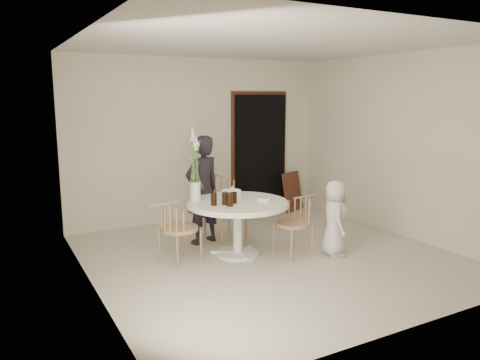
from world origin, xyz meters
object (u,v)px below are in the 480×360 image
chair_right (300,216)px  birthday_cake (231,195)px  table (238,210)px  girl (202,190)px  flower_vase (195,168)px  chair_far (220,197)px  boy (335,218)px  chair_left (172,224)px

chair_right → birthday_cake: 0.95m
table → girl: (-0.18, 0.71, 0.15)m
chair_right → flower_vase: size_ratio=0.79×
table → chair_far: bearing=79.2°
birthday_cake → table: bearing=-71.6°
flower_vase → table: bearing=-29.7°
boy → birthday_cake: 1.39m
table → birthday_cake: (-0.04, 0.11, 0.18)m
chair_right → boy: 0.46m
chair_right → boy: bearing=47.8°
chair_far → birthday_cake: chair_far is taller
flower_vase → chair_right: bearing=-26.0°
chair_far → birthday_cake: bearing=-113.8°
girl → birthday_cake: girl is taller
table → boy: boy is taller
chair_left → girl: (0.69, 0.63, 0.24)m
chair_far → boy: size_ratio=0.95×
girl → birthday_cake: size_ratio=5.81×
chair_far → girl: size_ratio=0.61×
girl → flower_vase: size_ratio=1.56×
chair_left → flower_vase: bearing=-80.3°
girl → table: bearing=88.9°
boy → birthday_cake: size_ratio=3.77×
boy → flower_vase: size_ratio=1.01×
table → boy: (1.13, -0.59, -0.12)m
girl → boy: bearing=119.6°
table → birthday_cake: birthday_cake is taller
chair_left → boy: 2.11m
chair_left → boy: bearing=-124.9°
flower_vase → girl: bearing=56.1°
birthday_cake → flower_vase: (-0.44, 0.16, 0.38)m
boy → chair_right: bearing=78.9°
chair_far → chair_left: bearing=-152.1°
girl → boy: girl is taller
chair_far → chair_left: chair_far is taller
chair_left → girl: 0.97m
chair_left → birthday_cake: 0.88m
chair_right → girl: bearing=-144.3°
table → birthday_cake: 0.21m
chair_left → table: bearing=-111.4°
birthday_cake → chair_right: bearing=-29.0°
table → chair_right: 0.83m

